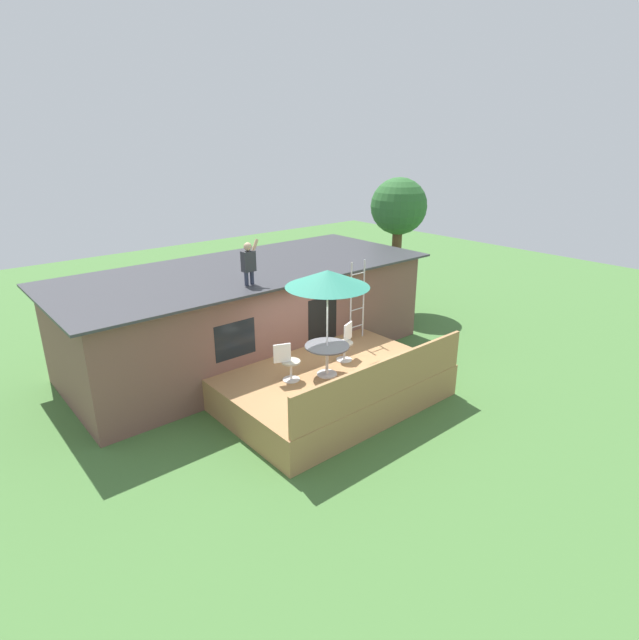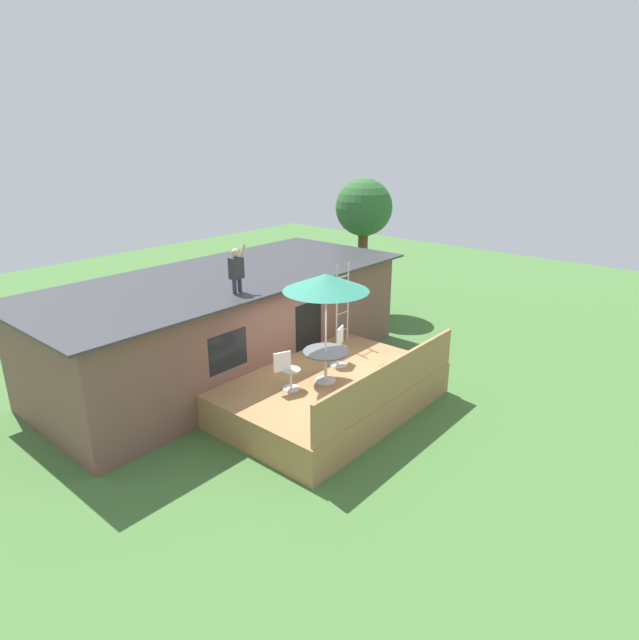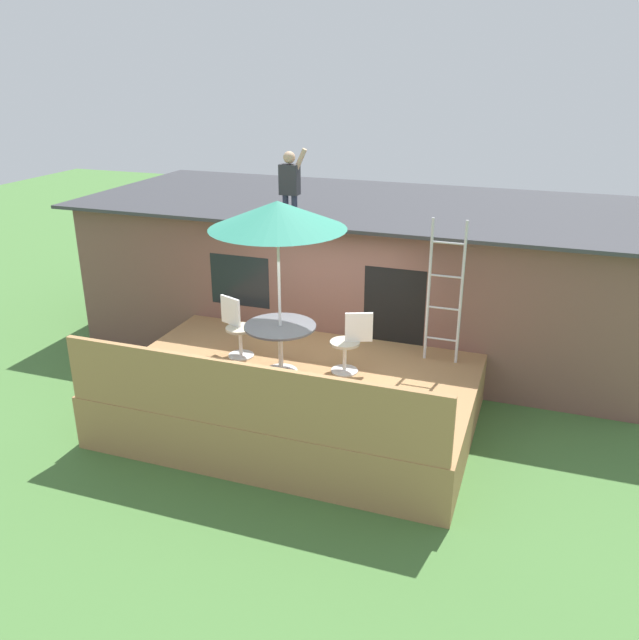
% 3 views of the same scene
% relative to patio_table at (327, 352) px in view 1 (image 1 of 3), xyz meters
% --- Properties ---
extents(ground_plane, '(40.00, 40.00, 0.00)m').
position_rel_patio_table_xyz_m(ground_plane, '(0.21, 0.06, -1.39)').
color(ground_plane, '#477538').
extents(house, '(10.50, 4.50, 2.67)m').
position_rel_patio_table_xyz_m(house, '(0.21, 3.66, -0.05)').
color(house, brown).
rests_on(house, ground).
extents(deck, '(5.20, 3.50, 0.80)m').
position_rel_patio_table_xyz_m(deck, '(0.21, 0.06, -0.99)').
color(deck, '#A87A4C').
rests_on(deck, ground).
extents(deck_railing, '(5.10, 0.08, 0.90)m').
position_rel_patio_table_xyz_m(deck_railing, '(0.21, -1.64, -0.14)').
color(deck_railing, '#A87A4C').
rests_on(deck_railing, deck).
extents(patio_table, '(1.04, 1.04, 0.74)m').
position_rel_patio_table_xyz_m(patio_table, '(0.00, 0.00, 0.00)').
color(patio_table, silver).
rests_on(patio_table, deck).
extents(patio_umbrella, '(1.90, 1.90, 2.54)m').
position_rel_patio_table_xyz_m(patio_umbrella, '(0.00, 0.00, 1.76)').
color(patio_umbrella, silver).
rests_on(patio_umbrella, deck).
extents(step_ladder, '(0.52, 0.04, 2.20)m').
position_rel_patio_table_xyz_m(step_ladder, '(2.14, 1.21, 0.51)').
color(step_ladder, silver).
rests_on(step_ladder, deck).
extents(person_figure, '(0.47, 0.20, 1.11)m').
position_rel_patio_table_xyz_m(person_figure, '(-0.67, 2.13, 1.89)').
color(person_figure, '#33384C').
rests_on(person_figure, house).
extents(patio_chair_left, '(0.60, 0.44, 0.92)m').
position_rel_patio_table_xyz_m(patio_chair_left, '(-0.88, 0.35, -0.13)').
color(patio_chair_left, silver).
rests_on(patio_chair_left, deck).
extents(patio_chair_right, '(0.60, 0.44, 0.92)m').
position_rel_patio_table_xyz_m(patio_chair_right, '(0.94, 0.37, -0.13)').
color(patio_chair_right, silver).
rests_on(patio_chair_right, deck).
extents(backyard_tree, '(1.99, 1.99, 4.77)m').
position_rel_patio_table_xyz_m(backyard_tree, '(6.78, 3.93, 2.28)').
color(backyard_tree, brown).
rests_on(backyard_tree, ground).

